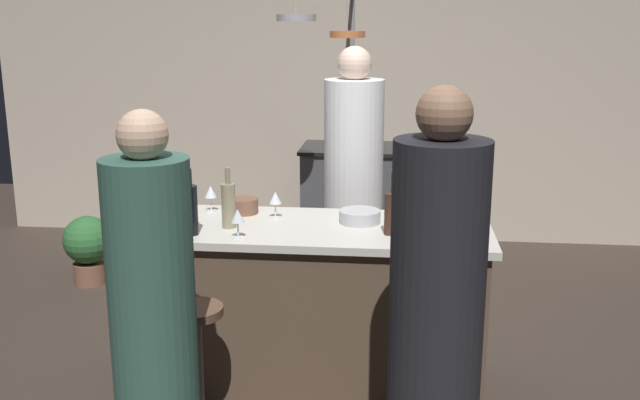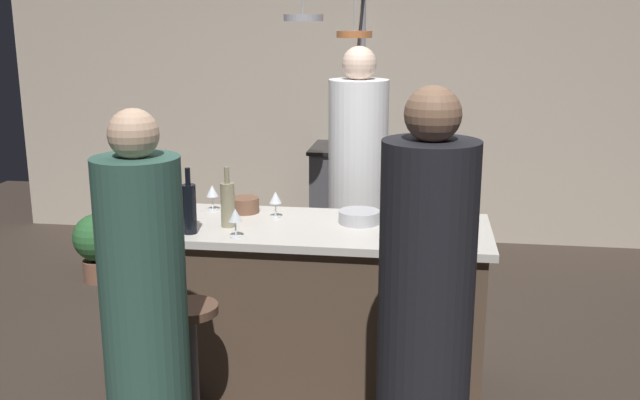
{
  "view_description": "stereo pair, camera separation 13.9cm",
  "coord_description": "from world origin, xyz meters",
  "px_view_note": "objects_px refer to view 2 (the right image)",
  "views": [
    {
      "loc": [
        0.41,
        -3.64,
        1.96
      ],
      "look_at": [
        0.0,
        0.15,
        1.0
      ],
      "focal_mm": 41.17,
      "sensor_mm": 36.0,
      "label": 1
    },
    {
      "loc": [
        0.54,
        -3.62,
        1.96
      ],
      "look_at": [
        0.0,
        0.15,
        1.0
      ],
      "focal_mm": 41.17,
      "sensor_mm": 36.0,
      "label": 2
    }
  ],
  "objects_px": {
    "bar_stool_right": "(423,382)",
    "wine_bottle_red": "(397,193)",
    "potted_plant": "(98,243)",
    "stove_range": "(358,198)",
    "wine_glass_by_chef": "(212,192)",
    "mixing_bowl_steel": "(359,217)",
    "guest_right": "(425,328)",
    "wine_bottle_dark": "(189,208)",
    "chef": "(357,197)",
    "guest_left": "(145,324)",
    "wine_bottle_white": "(228,204)",
    "wine_bottle_rose": "(428,212)",
    "pepper_mill": "(387,215)",
    "mixing_bowl_wooden": "(245,205)",
    "bar_stool_left": "(192,366)",
    "wine_glass_near_left_guest": "(235,216)",
    "wine_glass_near_right_guest": "(275,199)"
  },
  "relations": [
    {
      "from": "bar_stool_right",
      "to": "wine_bottle_red",
      "type": "height_order",
      "value": "wine_bottle_red"
    },
    {
      "from": "bar_stool_right",
      "to": "potted_plant",
      "type": "height_order",
      "value": "bar_stool_right"
    },
    {
      "from": "bar_stool_right",
      "to": "stove_range",
      "type": "bearing_deg",
      "value": 100.57
    },
    {
      "from": "wine_glass_by_chef",
      "to": "mixing_bowl_steel",
      "type": "bearing_deg",
      "value": -9.49
    },
    {
      "from": "bar_stool_right",
      "to": "guest_right",
      "type": "relative_size",
      "value": 0.4
    },
    {
      "from": "wine_bottle_dark",
      "to": "chef",
      "type": "bearing_deg",
      "value": 57.69
    },
    {
      "from": "guest_left",
      "to": "mixing_bowl_steel",
      "type": "height_order",
      "value": "guest_left"
    },
    {
      "from": "wine_bottle_red",
      "to": "wine_bottle_white",
      "type": "relative_size",
      "value": 1.06
    },
    {
      "from": "wine_bottle_rose",
      "to": "wine_glass_by_chef",
      "type": "height_order",
      "value": "wine_bottle_rose"
    },
    {
      "from": "pepper_mill",
      "to": "wine_glass_by_chef",
      "type": "relative_size",
      "value": 1.44
    },
    {
      "from": "chef",
      "to": "mixing_bowl_steel",
      "type": "relative_size",
      "value": 8.18
    },
    {
      "from": "mixing_bowl_wooden",
      "to": "wine_bottle_white",
      "type": "bearing_deg",
      "value": -93.53
    },
    {
      "from": "wine_bottle_dark",
      "to": "bar_stool_left",
      "type": "bearing_deg",
      "value": -73.75
    },
    {
      "from": "mixing_bowl_wooden",
      "to": "mixing_bowl_steel",
      "type": "xyz_separation_m",
      "value": [
        0.65,
        -0.12,
        -0.01
      ]
    },
    {
      "from": "wine_bottle_rose",
      "to": "mixing_bowl_wooden",
      "type": "height_order",
      "value": "wine_bottle_rose"
    },
    {
      "from": "stove_range",
      "to": "wine_glass_near_left_guest",
      "type": "distance_m",
      "value": 2.79
    },
    {
      "from": "wine_bottle_rose",
      "to": "mixing_bowl_steel",
      "type": "height_order",
      "value": "wine_bottle_rose"
    },
    {
      "from": "pepper_mill",
      "to": "wine_bottle_white",
      "type": "relative_size",
      "value": 0.67
    },
    {
      "from": "stove_range",
      "to": "wine_bottle_red",
      "type": "relative_size",
      "value": 2.66
    },
    {
      "from": "guest_left",
      "to": "mixing_bowl_wooden",
      "type": "xyz_separation_m",
      "value": [
        0.11,
        1.22,
        0.19
      ]
    },
    {
      "from": "wine_bottle_dark",
      "to": "bar_stool_right",
      "type": "bearing_deg",
      "value": -18.55
    },
    {
      "from": "stove_range",
      "to": "bar_stool_left",
      "type": "distance_m",
      "value": 3.11
    },
    {
      "from": "potted_plant",
      "to": "wine_bottle_dark",
      "type": "xyz_separation_m",
      "value": [
        1.27,
        -1.59,
        0.73
      ]
    },
    {
      "from": "guest_left",
      "to": "wine_bottle_rose",
      "type": "distance_m",
      "value": 1.46
    },
    {
      "from": "potted_plant",
      "to": "wine_glass_near_right_guest",
      "type": "xyz_separation_m",
      "value": [
        1.63,
        -1.24,
        0.71
      ]
    },
    {
      "from": "stove_range",
      "to": "chef",
      "type": "relative_size",
      "value": 0.5
    },
    {
      "from": "wine_bottle_red",
      "to": "mixing_bowl_steel",
      "type": "distance_m",
      "value": 0.26
    },
    {
      "from": "bar_stool_right",
      "to": "mixing_bowl_steel",
      "type": "bearing_deg",
      "value": 116.76
    },
    {
      "from": "wine_bottle_white",
      "to": "bar_stool_left",
      "type": "bearing_deg",
      "value": -94.5
    },
    {
      "from": "guest_right",
      "to": "wine_bottle_rose",
      "type": "bearing_deg",
      "value": 89.83
    },
    {
      "from": "chef",
      "to": "potted_plant",
      "type": "xyz_separation_m",
      "value": [
        -2.0,
        0.43,
        -0.53
      ]
    },
    {
      "from": "guest_right",
      "to": "pepper_mill",
      "type": "height_order",
      "value": "guest_right"
    },
    {
      "from": "stove_range",
      "to": "wine_bottle_dark",
      "type": "distance_m",
      "value": 2.8
    },
    {
      "from": "mixing_bowl_steel",
      "to": "wine_bottle_rose",
      "type": "bearing_deg",
      "value": -28.25
    },
    {
      "from": "guest_right",
      "to": "wine_bottle_red",
      "type": "bearing_deg",
      "value": 97.53
    },
    {
      "from": "stove_range",
      "to": "potted_plant",
      "type": "relative_size",
      "value": 1.71
    },
    {
      "from": "mixing_bowl_wooden",
      "to": "pepper_mill",
      "type": "bearing_deg",
      "value": -22.21
    },
    {
      "from": "chef",
      "to": "wine_glass_by_chef",
      "type": "xyz_separation_m",
      "value": [
        -0.75,
        -0.71,
        0.18
      ]
    },
    {
      "from": "wine_bottle_white",
      "to": "wine_bottle_dark",
      "type": "height_order",
      "value": "wine_bottle_dark"
    },
    {
      "from": "guest_left",
      "to": "guest_right",
      "type": "bearing_deg",
      "value": 1.31
    },
    {
      "from": "wine_glass_by_chef",
      "to": "mixing_bowl_steel",
      "type": "height_order",
      "value": "wine_glass_by_chef"
    },
    {
      "from": "mixing_bowl_steel",
      "to": "wine_glass_by_chef",
      "type": "bearing_deg",
      "value": 170.51
    },
    {
      "from": "potted_plant",
      "to": "chef",
      "type": "bearing_deg",
      "value": -12.14
    },
    {
      "from": "wine_bottle_red",
      "to": "wine_glass_near_left_guest",
      "type": "relative_size",
      "value": 2.29
    },
    {
      "from": "wine_glass_near_left_guest",
      "to": "guest_left",
      "type": "bearing_deg",
      "value": -103.62
    },
    {
      "from": "wine_glass_near_left_guest",
      "to": "guest_right",
      "type": "bearing_deg",
      "value": -38.06
    },
    {
      "from": "stove_range",
      "to": "wine_bottle_rose",
      "type": "relative_size",
      "value": 2.78
    },
    {
      "from": "wine_bottle_red",
      "to": "bar_stool_left",
      "type": "bearing_deg",
      "value": -136.59
    },
    {
      "from": "wine_bottle_dark",
      "to": "wine_glass_near_right_guest",
      "type": "relative_size",
      "value": 2.29
    },
    {
      "from": "bar_stool_right",
      "to": "wine_bottle_red",
      "type": "bearing_deg",
      "value": 100.87
    }
  ]
}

